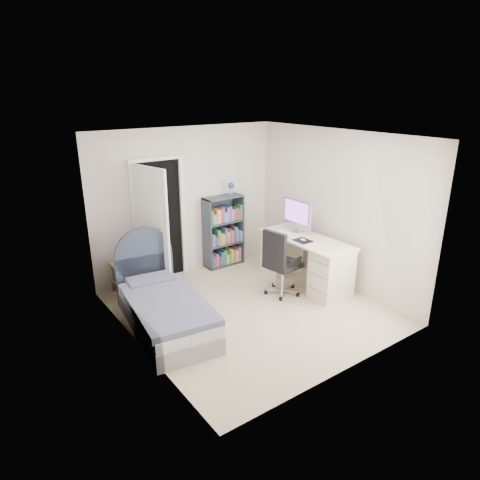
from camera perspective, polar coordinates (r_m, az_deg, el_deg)
room_shell at (r=5.89m, az=1.45°, el=1.57°), size 3.50×3.70×2.60m
door at (r=6.85m, az=-11.34°, el=1.89°), size 0.92×0.81×2.06m
bed at (r=5.94m, az=-10.08°, el=-8.94°), size 1.12×1.99×1.17m
nightstand at (r=6.95m, az=-15.10°, el=-3.80°), size 0.41×0.41×0.60m
floor_lamp at (r=6.91m, az=-10.76°, el=-1.52°), size 0.22×0.22×1.53m
bookcase at (r=7.72m, az=-2.15°, el=0.85°), size 0.72×0.31×1.52m
desk at (r=7.07m, az=8.64°, el=-2.51°), size 0.66×1.65×1.35m
office_chair at (r=6.58m, az=5.30°, el=-2.67°), size 0.57×0.59×1.07m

